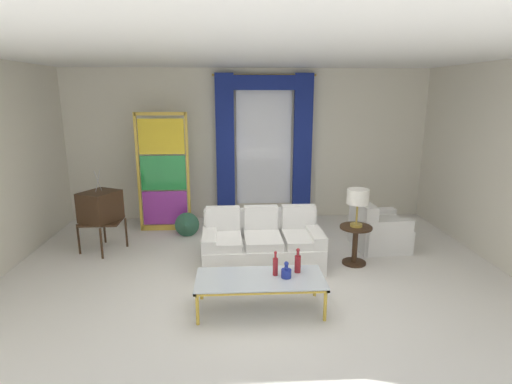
{
  "coord_description": "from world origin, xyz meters",
  "views": [
    {
      "loc": [
        -0.31,
        -5.16,
        2.54
      ],
      "look_at": [
        0.03,
        0.9,
        1.05
      ],
      "focal_mm": 28.56,
      "sensor_mm": 36.0,
      "label": 1
    }
  ],
  "objects_px": {
    "table_lamp_brass": "(358,198)",
    "peacock_figurine": "(186,226)",
    "bottle_amber_squat": "(286,272)",
    "stained_glass_divider": "(163,175)",
    "couch_white_long": "(262,245)",
    "round_side_table": "(355,241)",
    "coffee_table": "(260,280)",
    "vintage_tv": "(100,208)",
    "bottle_crystal_tall": "(298,263)",
    "bottle_blue_decanter": "(275,265)",
    "armchair_white": "(377,231)"
  },
  "relations": [
    {
      "from": "coffee_table",
      "to": "stained_glass_divider",
      "type": "height_order",
      "value": "stained_glass_divider"
    },
    {
      "from": "bottle_blue_decanter",
      "to": "bottle_amber_squat",
      "type": "height_order",
      "value": "bottle_blue_decanter"
    },
    {
      "from": "vintage_tv",
      "to": "armchair_white",
      "type": "height_order",
      "value": "vintage_tv"
    },
    {
      "from": "bottle_crystal_tall",
      "to": "stained_glass_divider",
      "type": "xyz_separation_m",
      "value": [
        -2.05,
        2.87,
        0.52
      ]
    },
    {
      "from": "bottle_blue_decanter",
      "to": "peacock_figurine",
      "type": "distance_m",
      "value": 2.85
    },
    {
      "from": "stained_glass_divider",
      "to": "peacock_figurine",
      "type": "height_order",
      "value": "stained_glass_divider"
    },
    {
      "from": "stained_glass_divider",
      "to": "table_lamp_brass",
      "type": "distance_m",
      "value": 3.56
    },
    {
      "from": "vintage_tv",
      "to": "round_side_table",
      "type": "bearing_deg",
      "value": -10.9
    },
    {
      "from": "bottle_blue_decanter",
      "to": "bottle_crystal_tall",
      "type": "xyz_separation_m",
      "value": [
        0.28,
        0.06,
        0.0
      ]
    },
    {
      "from": "bottle_crystal_tall",
      "to": "round_side_table",
      "type": "xyz_separation_m",
      "value": [
        1.05,
        1.13,
        -0.18
      ]
    },
    {
      "from": "couch_white_long",
      "to": "round_side_table",
      "type": "bearing_deg",
      "value": -3.36
    },
    {
      "from": "couch_white_long",
      "to": "coffee_table",
      "type": "distance_m",
      "value": 1.35
    },
    {
      "from": "bottle_amber_squat",
      "to": "peacock_figurine",
      "type": "distance_m",
      "value": 2.97
    },
    {
      "from": "coffee_table",
      "to": "table_lamp_brass",
      "type": "distance_m",
      "value": 2.08
    },
    {
      "from": "bottle_blue_decanter",
      "to": "bottle_crystal_tall",
      "type": "bearing_deg",
      "value": 12.9
    },
    {
      "from": "coffee_table",
      "to": "peacock_figurine",
      "type": "xyz_separation_m",
      "value": [
        -1.16,
        2.57,
        -0.16
      ]
    },
    {
      "from": "stained_glass_divider",
      "to": "round_side_table",
      "type": "distance_m",
      "value": 3.62
    },
    {
      "from": "couch_white_long",
      "to": "peacock_figurine",
      "type": "distance_m",
      "value": 1.76
    },
    {
      "from": "bottle_crystal_tall",
      "to": "vintage_tv",
      "type": "relative_size",
      "value": 0.23
    },
    {
      "from": "couch_white_long",
      "to": "bottle_crystal_tall",
      "type": "relative_size",
      "value": 5.72
    },
    {
      "from": "bottle_amber_squat",
      "to": "stained_glass_divider",
      "type": "relative_size",
      "value": 0.09
    },
    {
      "from": "couch_white_long",
      "to": "bottle_amber_squat",
      "type": "bearing_deg",
      "value": -81.88
    },
    {
      "from": "bottle_amber_squat",
      "to": "armchair_white",
      "type": "bearing_deg",
      "value": 47.13
    },
    {
      "from": "vintage_tv",
      "to": "stained_glass_divider",
      "type": "bearing_deg",
      "value": 48.14
    },
    {
      "from": "peacock_figurine",
      "to": "table_lamp_brass",
      "type": "relative_size",
      "value": 1.05
    },
    {
      "from": "bottle_blue_decanter",
      "to": "vintage_tv",
      "type": "height_order",
      "value": "vintage_tv"
    },
    {
      "from": "bottle_blue_decanter",
      "to": "peacock_figurine",
      "type": "xyz_separation_m",
      "value": [
        -1.34,
        2.5,
        -0.31
      ]
    },
    {
      "from": "stained_glass_divider",
      "to": "peacock_figurine",
      "type": "distance_m",
      "value": 1.04
    },
    {
      "from": "couch_white_long",
      "to": "coffee_table",
      "type": "xyz_separation_m",
      "value": [
        -0.12,
        -1.34,
        0.07
      ]
    },
    {
      "from": "couch_white_long",
      "to": "round_side_table",
      "type": "height_order",
      "value": "couch_white_long"
    },
    {
      "from": "bottle_amber_squat",
      "to": "stained_glass_divider",
      "type": "height_order",
      "value": "stained_glass_divider"
    },
    {
      "from": "coffee_table",
      "to": "table_lamp_brass",
      "type": "height_order",
      "value": "table_lamp_brass"
    },
    {
      "from": "couch_white_long",
      "to": "peacock_figurine",
      "type": "xyz_separation_m",
      "value": [
        -1.27,
        1.22,
        -0.08
      ]
    },
    {
      "from": "stained_glass_divider",
      "to": "bottle_amber_squat",
      "type": "bearing_deg",
      "value": -57.78
    },
    {
      "from": "round_side_table",
      "to": "couch_white_long",
      "type": "bearing_deg",
      "value": 176.64
    },
    {
      "from": "bottle_amber_squat",
      "to": "stained_glass_divider",
      "type": "bearing_deg",
      "value": 122.22
    },
    {
      "from": "round_side_table",
      "to": "bottle_amber_squat",
      "type": "bearing_deg",
      "value": -133.65
    },
    {
      "from": "couch_white_long",
      "to": "stained_glass_divider",
      "type": "bearing_deg",
      "value": 135.8
    },
    {
      "from": "bottle_amber_squat",
      "to": "peacock_figurine",
      "type": "relative_size",
      "value": 0.34
    },
    {
      "from": "stained_glass_divider",
      "to": "vintage_tv",
      "type": "bearing_deg",
      "value": -131.86
    },
    {
      "from": "bottle_blue_decanter",
      "to": "table_lamp_brass",
      "type": "distance_m",
      "value": 1.86
    },
    {
      "from": "table_lamp_brass",
      "to": "stained_glass_divider",
      "type": "bearing_deg",
      "value": 150.78
    },
    {
      "from": "peacock_figurine",
      "to": "armchair_white",
      "type": "bearing_deg",
      "value": -11.75
    },
    {
      "from": "couch_white_long",
      "to": "bottle_blue_decanter",
      "type": "xyz_separation_m",
      "value": [
        0.07,
        -1.28,
        0.23
      ]
    },
    {
      "from": "armchair_white",
      "to": "table_lamp_brass",
      "type": "relative_size",
      "value": 1.51
    },
    {
      "from": "stained_glass_divider",
      "to": "table_lamp_brass",
      "type": "xyz_separation_m",
      "value": [
        3.1,
        -1.74,
        -0.03
      ]
    },
    {
      "from": "bottle_blue_decanter",
      "to": "coffee_table",
      "type": "bearing_deg",
      "value": -160.63
    },
    {
      "from": "vintage_tv",
      "to": "peacock_figurine",
      "type": "xyz_separation_m",
      "value": [
        1.3,
        0.54,
        -0.51
      ]
    },
    {
      "from": "table_lamp_brass",
      "to": "peacock_figurine",
      "type": "bearing_deg",
      "value": 154.0
    },
    {
      "from": "stained_glass_divider",
      "to": "round_side_table",
      "type": "xyz_separation_m",
      "value": [
        3.1,
        -1.74,
        -0.7
      ]
    }
  ]
}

